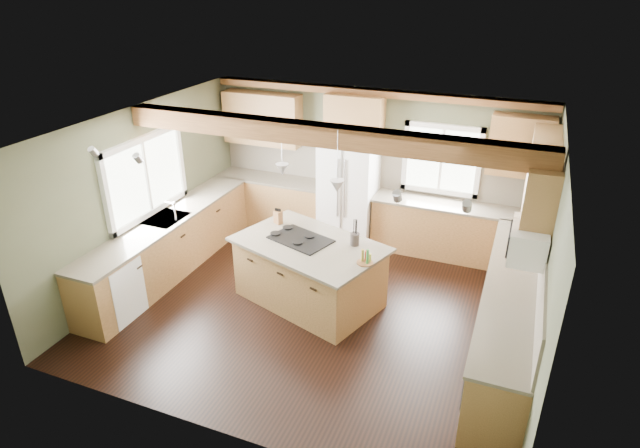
% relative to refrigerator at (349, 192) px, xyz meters
% --- Properties ---
extents(floor, '(5.60, 5.60, 0.00)m').
position_rel_refrigerator_xyz_m(floor, '(0.30, -2.12, -0.90)').
color(floor, black).
rests_on(floor, ground).
extents(ceiling, '(5.60, 5.60, 0.00)m').
position_rel_refrigerator_xyz_m(ceiling, '(0.30, -2.12, 1.70)').
color(ceiling, silver).
rests_on(ceiling, wall_back).
extents(wall_back, '(5.60, 0.00, 5.60)m').
position_rel_refrigerator_xyz_m(wall_back, '(0.30, 0.38, 0.40)').
color(wall_back, '#494D37').
rests_on(wall_back, ground).
extents(wall_left, '(0.00, 5.00, 5.00)m').
position_rel_refrigerator_xyz_m(wall_left, '(-2.50, -2.12, 0.40)').
color(wall_left, '#494D37').
rests_on(wall_left, ground).
extents(wall_right, '(0.00, 5.00, 5.00)m').
position_rel_refrigerator_xyz_m(wall_right, '(3.10, -2.12, 0.40)').
color(wall_right, '#494D37').
rests_on(wall_right, ground).
extents(ceiling_beam, '(5.55, 0.26, 0.26)m').
position_rel_refrigerator_xyz_m(ceiling_beam, '(0.30, -2.02, 1.57)').
color(ceiling_beam, '#4C2B15').
rests_on(ceiling_beam, ceiling).
extents(soffit_trim, '(5.55, 0.20, 0.10)m').
position_rel_refrigerator_xyz_m(soffit_trim, '(0.30, 0.28, 1.64)').
color(soffit_trim, '#4C2B15').
rests_on(soffit_trim, ceiling).
extents(backsplash_back, '(5.58, 0.03, 0.58)m').
position_rel_refrigerator_xyz_m(backsplash_back, '(0.30, 0.36, 0.31)').
color(backsplash_back, brown).
rests_on(backsplash_back, wall_back).
extents(backsplash_right, '(0.03, 3.70, 0.58)m').
position_rel_refrigerator_xyz_m(backsplash_right, '(3.08, -2.07, 0.31)').
color(backsplash_right, brown).
rests_on(backsplash_right, wall_right).
extents(base_cab_back_left, '(2.02, 0.60, 0.88)m').
position_rel_refrigerator_xyz_m(base_cab_back_left, '(-1.49, 0.08, -0.46)').
color(base_cab_back_left, brown).
rests_on(base_cab_back_left, floor).
extents(counter_back_left, '(2.06, 0.64, 0.04)m').
position_rel_refrigerator_xyz_m(counter_back_left, '(-1.49, 0.08, 0.00)').
color(counter_back_left, '#4D4639').
rests_on(counter_back_left, base_cab_back_left).
extents(base_cab_back_right, '(2.62, 0.60, 0.88)m').
position_rel_refrigerator_xyz_m(base_cab_back_right, '(1.79, 0.08, -0.46)').
color(base_cab_back_right, brown).
rests_on(base_cab_back_right, floor).
extents(counter_back_right, '(2.66, 0.64, 0.04)m').
position_rel_refrigerator_xyz_m(counter_back_right, '(1.79, 0.08, 0.00)').
color(counter_back_right, '#4D4639').
rests_on(counter_back_right, base_cab_back_right).
extents(base_cab_left, '(0.60, 3.70, 0.88)m').
position_rel_refrigerator_xyz_m(base_cab_left, '(-2.20, -2.07, -0.46)').
color(base_cab_left, brown).
rests_on(base_cab_left, floor).
extents(counter_left, '(0.64, 3.74, 0.04)m').
position_rel_refrigerator_xyz_m(counter_left, '(-2.20, -2.07, 0.00)').
color(counter_left, '#4D4639').
rests_on(counter_left, base_cab_left).
extents(base_cab_right, '(0.60, 3.70, 0.88)m').
position_rel_refrigerator_xyz_m(base_cab_right, '(2.80, -2.07, -0.46)').
color(base_cab_right, brown).
rests_on(base_cab_right, floor).
extents(counter_right, '(0.64, 3.74, 0.04)m').
position_rel_refrigerator_xyz_m(counter_right, '(2.80, -2.07, 0.00)').
color(counter_right, '#4D4639').
rests_on(counter_right, base_cab_right).
extents(upper_cab_back_left, '(1.40, 0.35, 0.90)m').
position_rel_refrigerator_xyz_m(upper_cab_back_left, '(-1.69, 0.21, 1.05)').
color(upper_cab_back_left, brown).
rests_on(upper_cab_back_left, wall_back).
extents(upper_cab_over_fridge, '(0.96, 0.35, 0.70)m').
position_rel_refrigerator_xyz_m(upper_cab_over_fridge, '(-0.00, 0.21, 1.25)').
color(upper_cab_over_fridge, brown).
rests_on(upper_cab_over_fridge, wall_back).
extents(upper_cab_right, '(0.35, 2.20, 0.90)m').
position_rel_refrigerator_xyz_m(upper_cab_right, '(2.92, -1.22, 1.05)').
color(upper_cab_right, brown).
rests_on(upper_cab_right, wall_right).
extents(upper_cab_back_corner, '(0.90, 0.35, 0.90)m').
position_rel_refrigerator_xyz_m(upper_cab_back_corner, '(2.60, 0.21, 1.05)').
color(upper_cab_back_corner, brown).
rests_on(upper_cab_back_corner, wall_back).
extents(window_left, '(0.04, 1.60, 1.05)m').
position_rel_refrigerator_xyz_m(window_left, '(-2.48, -2.07, 0.65)').
color(window_left, white).
rests_on(window_left, wall_left).
extents(window_back, '(1.10, 0.04, 1.00)m').
position_rel_refrigerator_xyz_m(window_back, '(1.45, 0.36, 0.65)').
color(window_back, white).
rests_on(window_back, wall_back).
extents(sink, '(0.50, 0.65, 0.03)m').
position_rel_refrigerator_xyz_m(sink, '(-2.20, -2.07, 0.01)').
color(sink, '#262628').
rests_on(sink, counter_left).
extents(faucet, '(0.02, 0.02, 0.28)m').
position_rel_refrigerator_xyz_m(faucet, '(-2.02, -2.07, 0.15)').
color(faucet, '#B2B2B7').
rests_on(faucet, sink).
extents(dishwasher, '(0.60, 0.60, 0.84)m').
position_rel_refrigerator_xyz_m(dishwasher, '(-2.19, -3.37, -0.47)').
color(dishwasher, white).
rests_on(dishwasher, floor).
extents(oven, '(0.60, 0.72, 0.84)m').
position_rel_refrigerator_xyz_m(oven, '(2.79, -3.37, -0.47)').
color(oven, white).
rests_on(oven, floor).
extents(microwave, '(0.40, 0.70, 0.38)m').
position_rel_refrigerator_xyz_m(microwave, '(2.88, -2.17, 0.65)').
color(microwave, white).
rests_on(microwave, wall_right).
extents(pendant_left, '(0.18, 0.18, 0.16)m').
position_rel_refrigerator_xyz_m(pendant_left, '(-0.32, -1.87, 0.98)').
color(pendant_left, '#B2B2B7').
rests_on(pendant_left, ceiling).
extents(pendant_right, '(0.18, 0.18, 0.16)m').
position_rel_refrigerator_xyz_m(pendant_right, '(0.58, -2.17, 0.98)').
color(pendant_right, '#B2B2B7').
rests_on(pendant_right, ceiling).
extents(refrigerator, '(0.90, 0.74, 1.80)m').
position_rel_refrigerator_xyz_m(refrigerator, '(0.00, 0.00, 0.00)').
color(refrigerator, white).
rests_on(refrigerator, floor).
extents(island, '(2.15, 1.69, 0.88)m').
position_rel_refrigerator_xyz_m(island, '(0.13, -2.02, -0.46)').
color(island, brown).
rests_on(island, floor).
extents(island_top, '(2.31, 1.85, 0.04)m').
position_rel_refrigerator_xyz_m(island_top, '(0.13, -2.02, 0.00)').
color(island_top, '#4D4639').
rests_on(island_top, island).
extents(cooktop, '(0.95, 0.78, 0.02)m').
position_rel_refrigerator_xyz_m(cooktop, '(-0.02, -1.97, 0.03)').
color(cooktop, black).
rests_on(cooktop, island_top).
extents(knife_block, '(0.14, 0.13, 0.20)m').
position_rel_refrigerator_xyz_m(knife_block, '(-0.55, -1.60, 0.12)').
color(knife_block, brown).
rests_on(knife_block, island_top).
extents(utensil_crock, '(0.16, 0.16, 0.17)m').
position_rel_refrigerator_xyz_m(utensil_crock, '(0.72, -1.83, 0.11)').
color(utensil_crock, '#362F2B').
rests_on(utensil_crock, island_top).
extents(bottle_tray, '(0.25, 0.25, 0.20)m').
position_rel_refrigerator_xyz_m(bottle_tray, '(1.00, -2.26, 0.12)').
color(bottle_tray, brown).
rests_on(bottle_tray, island_top).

